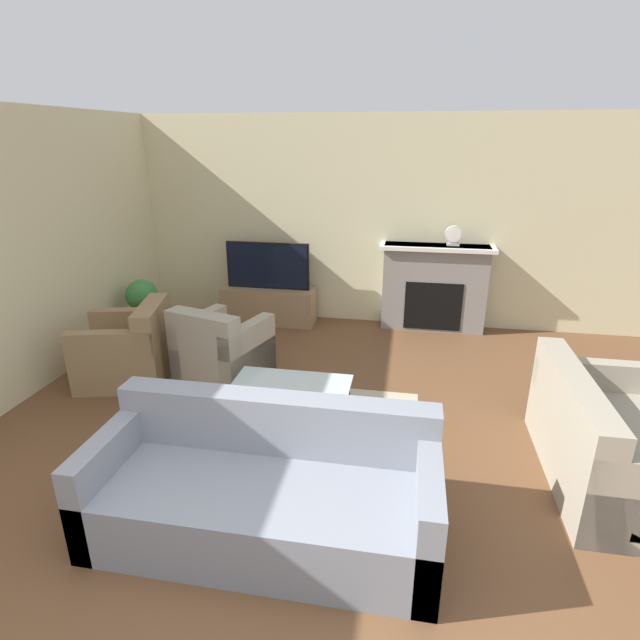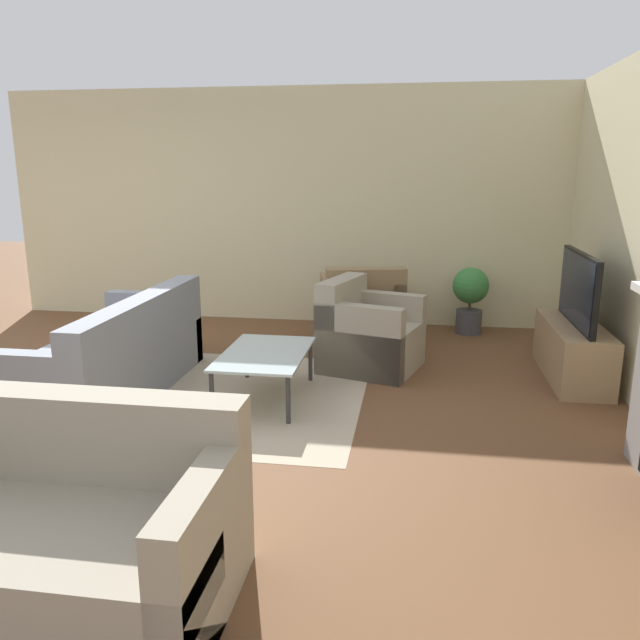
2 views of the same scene
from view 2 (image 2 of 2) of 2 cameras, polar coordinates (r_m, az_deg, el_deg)
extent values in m
cube|color=beige|center=(7.34, 2.01, 10.21)|extent=(0.06, 8.10, 2.70)
cube|color=#B7A88E|center=(5.10, -6.62, -6.98)|extent=(2.23, 1.85, 0.00)
cube|color=#997A56|center=(5.88, 22.09, -2.66)|extent=(1.26, 0.43, 0.48)
cube|color=black|center=(5.76, 22.59, 2.63)|extent=(1.12, 0.05, 0.62)
cube|color=black|center=(5.75, 22.33, 2.65)|extent=(1.08, 0.01, 0.58)
cube|color=gray|center=(5.33, -19.11, -4.41)|extent=(2.14, 0.90, 0.42)
cube|color=gray|center=(5.07, -15.98, -0.27)|extent=(2.14, 0.20, 0.40)
cube|color=gray|center=(6.16, -14.92, -0.55)|extent=(0.14, 0.90, 0.66)
cube|color=gray|center=(4.48, -25.14, -6.75)|extent=(0.14, 0.90, 0.66)
cube|color=#9E937F|center=(3.01, -23.48, -19.44)|extent=(0.89, 1.52, 0.42)
cube|color=#9E937F|center=(3.08, -20.79, -9.75)|extent=(0.20, 1.52, 0.40)
cube|color=#9E937F|center=(2.67, -10.29, -19.92)|extent=(0.89, 0.14, 0.66)
cube|color=#8C704C|center=(6.73, 3.72, 0.03)|extent=(1.01, 0.98, 0.42)
cube|color=#8C704C|center=(6.33, 4.21, 2.95)|extent=(0.39, 0.83, 0.40)
cube|color=#8C704C|center=(6.76, 6.53, 1.08)|extent=(0.85, 0.34, 0.66)
cube|color=#8C704C|center=(6.66, 0.90, 0.98)|extent=(0.85, 0.34, 0.66)
cube|color=#9E937F|center=(5.73, 4.71, -2.43)|extent=(0.96, 0.99, 0.42)
cube|color=#9E937F|center=(5.74, 1.99, 1.86)|extent=(0.79, 0.41, 0.40)
cube|color=#9E937F|center=(5.41, 3.55, -2.05)|extent=(0.36, 0.81, 0.66)
cube|color=#9E937F|center=(5.98, 5.81, -0.57)|extent=(0.36, 0.81, 0.66)
cylinder|color=#333338|center=(5.52, -6.73, -3.42)|extent=(0.04, 0.04, 0.36)
cylinder|color=#333338|center=(4.65, -9.85, -6.81)|extent=(0.04, 0.04, 0.36)
cylinder|color=#333338|center=(5.40, -0.88, -3.72)|extent=(0.04, 0.04, 0.36)
cylinder|color=#333338|center=(4.51, -2.93, -7.29)|extent=(0.04, 0.04, 0.36)
cube|color=silver|center=(4.95, -5.07, -3.06)|extent=(1.03, 0.65, 0.02)
cylinder|color=#47474C|center=(7.15, 13.44, -0.14)|extent=(0.29, 0.29, 0.26)
cylinder|color=#4C3823|center=(7.11, 13.52, 1.35)|extent=(0.03, 0.03, 0.12)
sphere|color=#387F3D|center=(7.07, 13.62, 3.07)|extent=(0.39, 0.39, 0.39)
camera|label=1|loc=(6.13, -46.20, 15.35)|focal=28.00mm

